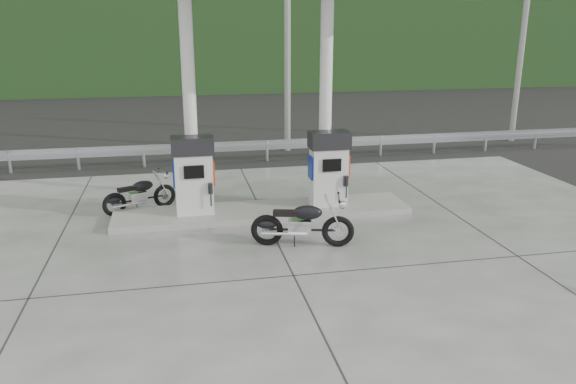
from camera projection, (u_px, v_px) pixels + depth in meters
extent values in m
plane|color=black|center=(283.00, 255.00, 11.09)|extent=(160.00, 160.00, 0.00)
cube|color=slate|center=(283.00, 255.00, 11.09)|extent=(18.00, 14.00, 0.02)
cube|color=gray|center=(263.00, 211.00, 13.41)|extent=(7.00, 1.40, 0.15)
cylinder|color=white|center=(190.00, 103.00, 12.75)|extent=(0.30, 0.30, 5.00)
cylinder|color=white|center=(326.00, 100.00, 13.36)|extent=(0.30, 0.30, 5.00)
cube|color=black|center=(227.00, 142.00, 21.89)|extent=(60.00, 7.00, 0.01)
cylinder|color=gray|center=(287.00, 36.00, 19.25)|extent=(0.22, 0.22, 8.00)
cylinder|color=gray|center=(523.00, 35.00, 20.96)|extent=(0.22, 0.22, 8.00)
cube|color=black|center=(200.00, 46.00, 38.41)|extent=(80.00, 6.00, 6.00)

